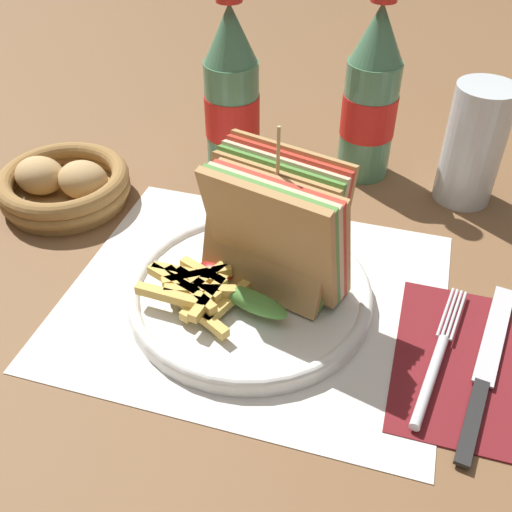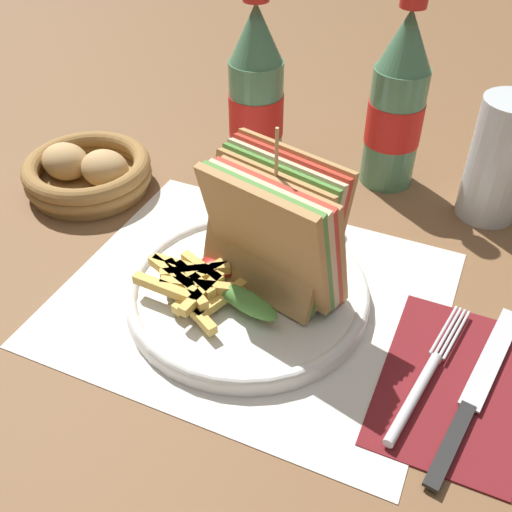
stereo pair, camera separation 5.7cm
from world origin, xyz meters
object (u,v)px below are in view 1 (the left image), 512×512
(coke_bottle_far, at_px, (371,98))
(glass_near, at_px, (472,152))
(knife, at_px, (486,366))
(coke_bottle_near, at_px, (232,99))
(club_sandwich, at_px, (275,231))
(plate_main, at_px, (250,293))
(fork, at_px, (435,365))
(bread_basket, at_px, (64,185))

(coke_bottle_far, xyz_separation_m, glass_near, (0.12, -0.02, -0.04))
(knife, height_order, coke_bottle_near, coke_bottle_near)
(glass_near, bearing_deg, club_sandwich, -126.76)
(coke_bottle_far, bearing_deg, plate_main, -104.23)
(fork, xyz_separation_m, knife, (0.04, 0.01, -0.00))
(club_sandwich, xyz_separation_m, fork, (0.16, -0.05, -0.07))
(bread_basket, bearing_deg, knife, -14.82)
(coke_bottle_near, bearing_deg, plate_main, -68.03)
(glass_near, bearing_deg, coke_bottle_far, 169.39)
(bread_basket, bearing_deg, coke_bottle_far, 26.90)
(coke_bottle_far, xyz_separation_m, bread_basket, (-0.32, -0.16, -0.08))
(knife, bearing_deg, plate_main, -177.04)
(knife, distance_m, bread_basket, 0.49)
(plate_main, distance_m, glass_near, 0.31)
(club_sandwich, distance_m, glass_near, 0.28)
(knife, relative_size, bread_basket, 1.41)
(coke_bottle_near, height_order, bread_basket, coke_bottle_near)
(knife, height_order, glass_near, glass_near)
(plate_main, bearing_deg, fork, -12.51)
(fork, bearing_deg, coke_bottle_far, 119.33)
(glass_near, xyz_separation_m, bread_basket, (-0.45, -0.14, -0.04))
(plate_main, height_order, glass_near, glass_near)
(fork, xyz_separation_m, coke_bottle_near, (-0.26, 0.26, 0.09))
(fork, height_order, coke_bottle_far, coke_bottle_far)
(coke_bottle_far, bearing_deg, fork, -70.25)
(glass_near, bearing_deg, fork, -92.75)
(fork, relative_size, bread_basket, 1.12)
(glass_near, bearing_deg, plate_main, -128.11)
(plate_main, bearing_deg, coke_bottle_near, 111.97)
(glass_near, distance_m, bread_basket, 0.47)
(plate_main, bearing_deg, coke_bottle_far, 75.77)
(coke_bottle_far, bearing_deg, knife, -62.46)
(plate_main, distance_m, bread_basket, 0.28)
(club_sandwich, bearing_deg, coke_bottle_near, 117.86)
(club_sandwich, height_order, coke_bottle_near, coke_bottle_near)
(knife, distance_m, coke_bottle_far, 0.34)
(club_sandwich, relative_size, coke_bottle_near, 0.72)
(fork, xyz_separation_m, coke_bottle_far, (-0.11, 0.30, 0.09))
(coke_bottle_near, relative_size, coke_bottle_far, 1.00)
(club_sandwich, bearing_deg, bread_basket, 162.71)
(coke_bottle_near, distance_m, bread_basket, 0.22)
(plate_main, height_order, fork, plate_main)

